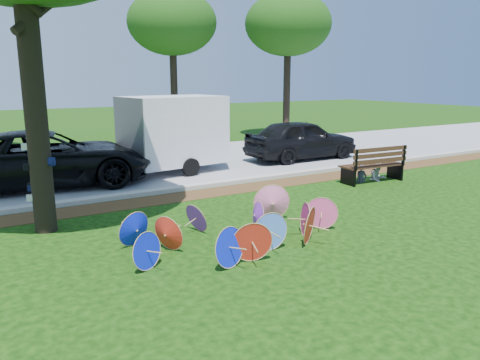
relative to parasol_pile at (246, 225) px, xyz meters
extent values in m
plane|color=black|center=(0.20, -0.58, -0.36)|extent=(90.00, 90.00, 0.00)
cube|color=#472D16|center=(0.20, 3.92, -0.36)|extent=(90.00, 1.00, 0.01)
cube|color=#B7B5AD|center=(0.20, 4.62, -0.30)|extent=(90.00, 0.30, 0.12)
cube|color=gray|center=(0.20, 8.77, -0.36)|extent=(90.00, 8.00, 0.01)
cylinder|color=black|center=(-3.24, 2.76, 2.34)|extent=(0.44, 0.44, 5.41)
cone|color=purple|center=(0.60, 0.57, -0.06)|extent=(0.28, 0.63, 0.61)
cone|color=purple|center=(-0.52, 1.06, -0.04)|extent=(0.43, 0.69, 0.64)
cone|color=pink|center=(1.22, 0.90, 0.06)|extent=(0.87, 0.50, 0.85)
cone|color=#0D22EA|center=(-0.89, -0.85, 0.00)|extent=(0.74, 0.43, 0.73)
cone|color=#FF539B|center=(1.83, -0.07, -0.01)|extent=(0.59, 0.54, 0.70)
cone|color=#0D22EA|center=(-1.92, 0.86, -0.01)|extent=(0.74, 0.47, 0.71)
cone|color=red|center=(0.96, -0.66, 0.02)|extent=(0.72, 0.61, 0.76)
cone|color=#DA277C|center=(1.26, -0.31, -0.01)|extent=(0.43, 0.71, 0.71)
cone|color=#0D22EA|center=(-2.13, -0.25, -0.03)|extent=(0.66, 0.44, 0.67)
cone|color=red|center=(-1.51, 0.33, -0.02)|extent=(0.49, 0.71, 0.69)
cone|color=red|center=(-0.41, -0.86, 0.00)|extent=(0.75, 0.39, 0.74)
cone|color=#4F88FA|center=(0.15, -0.55, 0.01)|extent=(0.74, 0.16, 0.74)
imported|color=black|center=(-2.49, 7.09, 0.47)|extent=(6.25, 3.46, 1.65)
imported|color=black|center=(6.82, 7.02, 0.42)|extent=(4.58, 1.87, 1.56)
cube|color=white|center=(1.57, 7.26, 1.06)|extent=(3.45, 2.44, 2.84)
imported|color=#383B4D|center=(5.81, 2.76, 0.20)|extent=(0.42, 0.28, 1.11)
imported|color=silver|center=(6.51, 2.76, 0.24)|extent=(0.64, 0.53, 1.21)
cylinder|color=black|center=(4.92, 15.11, 2.14)|extent=(0.36, 0.36, 5.00)
ellipsoid|color=#0F3F0E|center=(4.92, 15.11, 5.44)|extent=(4.40, 4.40, 3.20)
cylinder|color=black|center=(10.27, 12.77, 2.14)|extent=(0.36, 0.36, 5.00)
ellipsoid|color=#0F3F0E|center=(10.27, 12.77, 5.44)|extent=(4.40, 4.40, 3.20)
camera|label=1|loc=(-4.51, -7.38, 2.79)|focal=35.00mm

